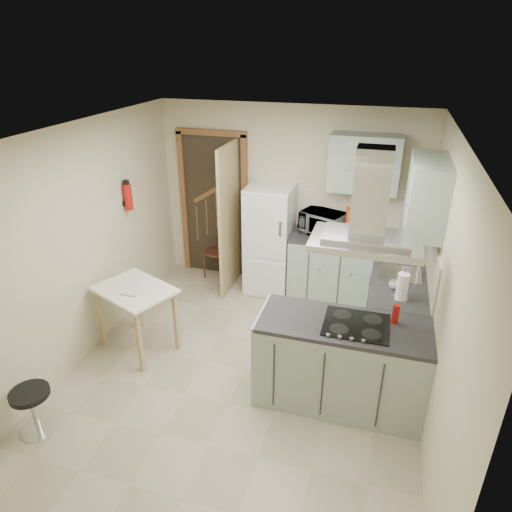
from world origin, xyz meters
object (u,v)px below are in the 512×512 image
(drop_leaf_table, at_px, (138,319))
(fridge, at_px, (269,239))
(stool, at_px, (34,411))
(peninsula, at_px, (341,363))
(bentwood_chair, at_px, (218,252))
(extractor_hood, at_px, (366,242))
(microwave, at_px, (322,223))

(drop_leaf_table, bearing_deg, fridge, 82.62)
(stool, bearing_deg, peninsula, 24.19)
(stool, bearing_deg, bentwood_chair, 80.71)
(peninsula, bearing_deg, drop_leaf_table, 174.35)
(extractor_hood, relative_size, bentwood_chair, 1.10)
(drop_leaf_table, bearing_deg, microwave, 69.76)
(peninsula, height_order, extractor_hood, extractor_hood)
(peninsula, bearing_deg, microwave, 104.48)
(fridge, distance_m, peninsula, 2.35)
(peninsula, height_order, drop_leaf_table, peninsula)
(fridge, bearing_deg, microwave, 5.33)
(drop_leaf_table, relative_size, bentwood_chair, 1.01)
(bentwood_chair, relative_size, microwave, 1.51)
(drop_leaf_table, distance_m, microwave, 2.61)
(drop_leaf_table, distance_m, stool, 1.42)
(peninsula, relative_size, bentwood_chair, 1.90)
(peninsula, xyz_separation_m, microwave, (-0.53, 2.04, 0.60))
(fridge, height_order, microwave, fridge)
(stool, bearing_deg, drop_leaf_table, 78.33)
(peninsula, bearing_deg, extractor_hood, 0.00)
(bentwood_chair, xyz_separation_m, microwave, (1.51, -0.06, 0.64))
(bentwood_chair, distance_m, stool, 3.30)
(fridge, relative_size, drop_leaf_table, 1.82)
(fridge, distance_m, bentwood_chair, 0.89)
(stool, relative_size, microwave, 0.85)
(drop_leaf_table, relative_size, stool, 1.80)
(microwave, bearing_deg, peninsula, -54.41)
(peninsula, height_order, microwave, microwave)
(extractor_hood, xyz_separation_m, microwave, (-0.63, 2.04, -0.67))
(stool, bearing_deg, fridge, 66.78)
(peninsula, bearing_deg, bentwood_chair, 134.12)
(peninsula, bearing_deg, stool, -155.81)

